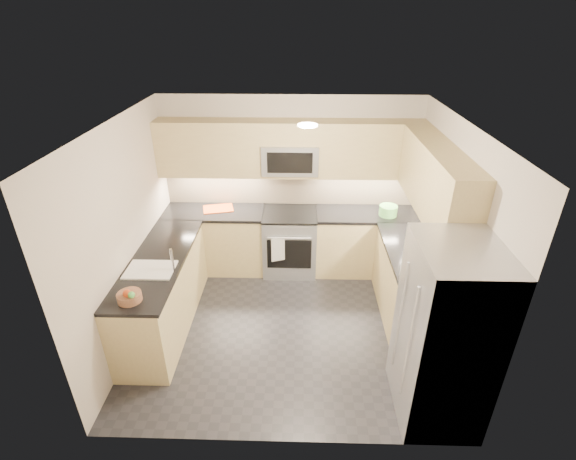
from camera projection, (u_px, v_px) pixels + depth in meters
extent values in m
cube|color=#242429|center=(287.00, 324.00, 5.21)|extent=(3.60, 3.20, 0.00)
cube|color=beige|center=(287.00, 124.00, 4.04)|extent=(3.60, 3.20, 0.02)
cube|color=beige|center=(290.00, 184.00, 6.04)|extent=(3.60, 0.02, 2.50)
cube|color=beige|center=(281.00, 337.00, 3.21)|extent=(3.60, 0.02, 2.50)
cube|color=beige|center=(127.00, 235.00, 4.67)|extent=(0.02, 3.20, 2.50)
cube|color=beige|center=(451.00, 239.00, 4.58)|extent=(0.02, 3.20, 2.50)
cube|color=#CEB97C|center=(216.00, 241.00, 6.17)|extent=(1.42, 0.60, 0.90)
cube|color=#CEB97C|center=(364.00, 243.00, 6.12)|extent=(1.42, 0.60, 0.90)
cube|color=#CEB97C|center=(410.00, 290.00, 5.09)|extent=(0.60, 1.70, 0.90)
cube|color=#CEB97C|center=(163.00, 293.00, 5.04)|extent=(0.60, 2.00, 0.90)
cube|color=black|center=(214.00, 212.00, 5.95)|extent=(1.42, 0.63, 0.04)
cube|color=black|center=(367.00, 214.00, 5.90)|extent=(1.42, 0.63, 0.04)
cube|color=black|center=(416.00, 257.00, 4.87)|extent=(0.63, 1.70, 0.04)
cube|color=black|center=(158.00, 260.00, 4.82)|extent=(0.63, 2.00, 0.04)
cube|color=#CEB97C|center=(290.00, 148.00, 5.61)|extent=(3.60, 0.35, 0.75)
cube|color=#CEB97C|center=(436.00, 181.00, 4.56)|extent=(0.35, 1.95, 0.75)
cube|color=tan|center=(290.00, 187.00, 6.06)|extent=(3.60, 0.01, 0.51)
cube|color=tan|center=(437.00, 225.00, 5.00)|extent=(0.01, 2.30, 0.51)
cube|color=#9C9FA3|center=(290.00, 242.00, 6.12)|extent=(0.76, 0.65, 0.91)
cube|color=black|center=(290.00, 214.00, 5.91)|extent=(0.76, 0.65, 0.03)
cube|color=black|center=(289.00, 254.00, 5.83)|extent=(0.62, 0.02, 0.45)
cylinder|color=#B2B5BA|center=(289.00, 238.00, 5.69)|extent=(0.60, 0.02, 0.02)
cube|color=#919498|center=(290.00, 158.00, 5.65)|extent=(0.76, 0.40, 0.40)
cube|color=black|center=(290.00, 163.00, 5.47)|extent=(0.60, 0.01, 0.28)
cube|color=#A9ABB2|center=(445.00, 335.00, 3.74)|extent=(0.70, 0.90, 1.80)
cylinder|color=#B2B5BA|center=(409.00, 344.00, 3.56)|extent=(0.02, 0.02, 1.20)
cylinder|color=#B2B5BA|center=(400.00, 317.00, 3.88)|extent=(0.02, 0.02, 1.20)
cube|color=white|center=(151.00, 275.00, 4.61)|extent=(0.52, 0.38, 0.16)
cylinder|color=silver|center=(172.00, 260.00, 4.51)|extent=(0.03, 0.03, 0.28)
cylinder|color=#5CB54D|center=(388.00, 211.00, 5.78)|extent=(0.33, 0.33, 0.14)
cube|color=#D44814|center=(218.00, 209.00, 6.00)|extent=(0.48, 0.38, 0.01)
cylinder|color=#916043|center=(129.00, 297.00, 4.09)|extent=(0.31, 0.31, 0.09)
sphere|color=#B43C14|center=(127.00, 293.00, 4.03)|extent=(0.08, 0.08, 0.08)
sphere|color=#50A747|center=(131.00, 295.00, 4.00)|extent=(0.07, 0.07, 0.07)
cube|color=white|center=(278.00, 249.00, 5.75)|extent=(0.18, 0.08, 0.36)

